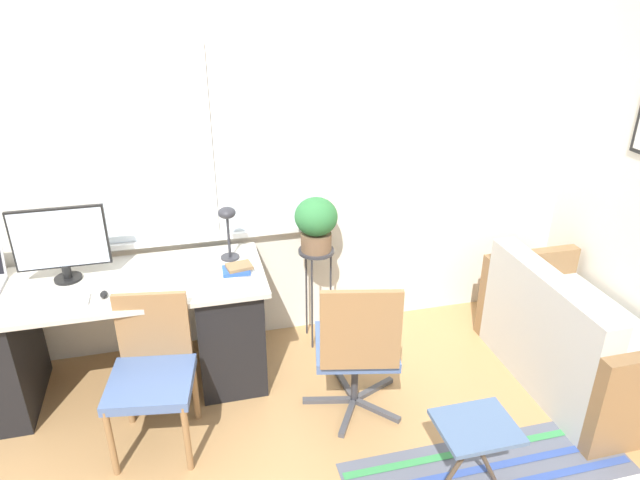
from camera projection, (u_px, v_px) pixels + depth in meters
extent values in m
plane|color=tan|center=(244.00, 404.00, 3.55)|extent=(14.00, 14.00, 0.00)
cube|color=white|center=(216.00, 159.00, 3.67)|extent=(9.00, 0.06, 2.70)
cube|color=white|center=(151.00, 151.00, 3.51)|extent=(0.75, 0.02, 1.25)
cube|color=white|center=(151.00, 151.00, 3.50)|extent=(0.68, 0.01, 1.18)
cube|color=white|center=(272.00, 143.00, 3.68)|extent=(0.75, 0.02, 1.25)
cube|color=white|center=(272.00, 143.00, 3.67)|extent=(0.68, 0.01, 1.18)
cube|color=white|center=(220.00, 234.00, 3.86)|extent=(1.55, 0.11, 0.04)
cube|color=beige|center=(107.00, 286.00, 3.38)|extent=(1.86, 0.71, 0.03)
cube|color=black|center=(228.00, 324.00, 3.70)|extent=(0.40, 0.63, 0.74)
cylinder|color=black|center=(68.00, 278.00, 3.41)|extent=(0.16, 0.16, 0.02)
cylinder|color=black|center=(67.00, 271.00, 3.39)|extent=(0.05, 0.05, 0.08)
cube|color=black|center=(60.00, 238.00, 3.31)|extent=(0.53, 0.02, 0.38)
cube|color=silver|center=(59.00, 239.00, 3.29)|extent=(0.50, 0.01, 0.35)
cube|color=silver|center=(55.00, 303.00, 3.16)|extent=(0.36, 0.12, 0.02)
ellipsoid|color=black|center=(104.00, 294.00, 3.23)|extent=(0.04, 0.07, 0.03)
cylinder|color=#2D2D33|center=(230.00, 257.00, 3.67)|extent=(0.12, 0.12, 0.01)
cylinder|color=#2D2D33|center=(229.00, 237.00, 3.61)|extent=(0.02, 0.02, 0.28)
ellipsoid|color=#2D2D33|center=(227.00, 213.00, 3.54)|extent=(0.11, 0.11, 0.07)
cube|color=white|center=(239.00, 274.00, 3.44)|extent=(0.23, 0.15, 0.04)
cube|color=#2851B2|center=(236.00, 270.00, 3.42)|extent=(0.17, 0.13, 0.02)
cube|color=olive|center=(239.00, 266.00, 3.42)|extent=(0.17, 0.13, 0.02)
cylinder|color=olive|center=(111.00, 443.00, 2.97)|extent=(0.04, 0.04, 0.43)
cylinder|color=olive|center=(187.00, 438.00, 3.00)|extent=(0.04, 0.04, 0.43)
cylinder|color=olive|center=(127.00, 393.00, 3.32)|extent=(0.04, 0.04, 0.43)
cylinder|color=olive|center=(195.00, 389.00, 3.35)|extent=(0.04, 0.04, 0.43)
cube|color=#4C6699|center=(151.00, 384.00, 3.07)|extent=(0.51, 0.49, 0.06)
cube|color=olive|center=(153.00, 324.00, 3.18)|extent=(0.40, 0.09, 0.40)
cube|color=#47474C|center=(328.00, 400.00, 3.56)|extent=(0.32, 0.10, 0.03)
cube|color=#47474C|center=(348.00, 417.00, 3.43)|extent=(0.19, 0.30, 0.03)
cube|color=#47474C|center=(376.00, 410.00, 3.48)|extent=(0.24, 0.27, 0.03)
cube|color=#47474C|center=(373.00, 389.00, 3.66)|extent=(0.31, 0.16, 0.03)
cube|color=#47474C|center=(344.00, 384.00, 3.70)|extent=(0.07, 0.32, 0.03)
cylinder|color=#333338|center=(355.00, 374.00, 3.48)|extent=(0.04, 0.04, 0.36)
cube|color=#4C6699|center=(356.00, 346.00, 3.39)|extent=(0.56, 0.55, 0.06)
cube|color=olive|center=(361.00, 331.00, 3.06)|extent=(0.44, 0.13, 0.49)
cube|color=beige|center=(576.00, 350.00, 3.70)|extent=(0.73, 1.13, 0.44)
cube|color=beige|center=(548.00, 303.00, 3.47)|extent=(0.16, 1.13, 0.35)
cube|color=olive|center=(526.00, 290.00, 4.19)|extent=(0.73, 0.09, 0.64)
cylinder|color=#333338|center=(316.00, 251.00, 3.87)|extent=(0.25, 0.25, 0.02)
cylinder|color=#333338|center=(331.00, 295.00, 4.05)|extent=(0.01, 0.01, 0.71)
cylinder|color=#333338|center=(306.00, 292.00, 4.10)|extent=(0.01, 0.01, 0.71)
cylinder|color=#333338|center=(312.00, 305.00, 3.94)|extent=(0.01, 0.01, 0.71)
cylinder|color=brown|center=(316.00, 242.00, 3.84)|extent=(0.21, 0.21, 0.12)
ellipsoid|color=#2D7038|center=(316.00, 217.00, 3.77)|extent=(0.29, 0.29, 0.26)
cube|color=#565B6B|center=(494.00, 477.00, 3.04)|extent=(1.59, 0.59, 0.01)
cube|color=#334C99|center=(488.00, 467.00, 3.09)|extent=(1.56, 0.05, 0.00)
cube|color=#388E4C|center=(477.00, 450.00, 3.21)|extent=(1.56, 0.05, 0.00)
cube|color=slate|center=(477.00, 427.00, 2.79)|extent=(0.38, 0.32, 0.02)
cylinder|color=#4C3D2D|center=(459.00, 462.00, 2.86)|extent=(0.22, 0.02, 0.43)
cylinder|color=#4C3D2D|center=(484.00, 457.00, 2.89)|extent=(0.22, 0.02, 0.43)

